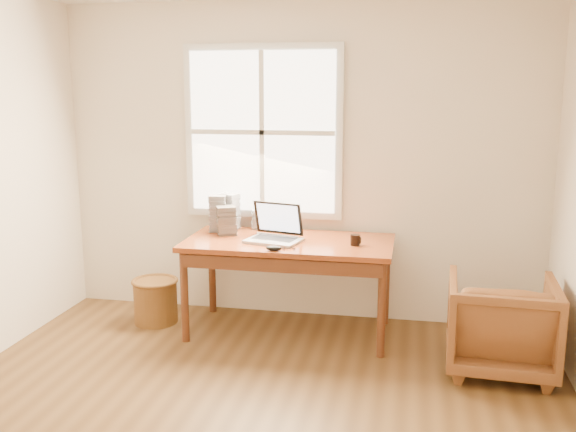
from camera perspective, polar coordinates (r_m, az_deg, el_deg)
name	(u,v)px	position (r m, az deg, el deg)	size (l,w,h in m)	color
room_shell	(223,206)	(3.29, -5.76, 0.89)	(4.04, 4.54, 2.64)	brown
desk	(289,243)	(4.97, 0.09, -2.39)	(1.60, 0.80, 0.04)	brown
armchair	(501,325)	(4.65, 18.41, -9.15)	(0.70, 0.72, 0.66)	brown
wicker_stool	(156,302)	(5.44, -11.69, -7.46)	(0.35, 0.35, 0.35)	brown
laptop	(273,222)	(4.87, -1.30, -0.57)	(0.41, 0.43, 0.31)	#A2A4A9
mouse	(274,248)	(4.65, -1.28, -2.87)	(0.11, 0.07, 0.04)	black
coffee_mug	(355,240)	(4.83, 5.97, -2.13)	(0.07, 0.07, 0.08)	black
cd_stack_a	(228,211)	(5.33, -5.33, 0.42)	(0.15, 0.14, 0.30)	#B0B3BC
cd_stack_b	(227,221)	(5.15, -5.49, -0.43)	(0.15, 0.13, 0.23)	#28282D
cd_stack_c	(218,213)	(5.27, -6.22, 0.22)	(0.13, 0.12, 0.30)	#A7A9B5
cd_stack_d	(260,219)	(5.35, -2.53, -0.29)	(0.13, 0.11, 0.16)	#ABB1B6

